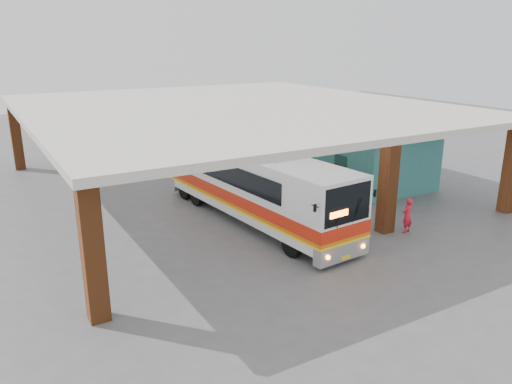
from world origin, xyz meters
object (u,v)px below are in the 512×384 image
object	(u,v)px
coach_bus	(254,185)
motorcycle	(323,193)
red_chair	(300,170)
pedestrian	(407,215)

from	to	relation	value
coach_bus	motorcycle	xyz separation A→B (m)	(4.44, 0.60, -1.24)
coach_bus	motorcycle	bearing A→B (deg)	2.90
coach_bus	red_chair	distance (m)	8.42
motorcycle	red_chair	bearing A→B (deg)	-10.91
pedestrian	motorcycle	bearing A→B (deg)	-95.11
pedestrian	red_chair	xyz separation A→B (m)	(1.36, 9.98, -0.38)
coach_bus	pedestrian	size ratio (longest dim) A/B	7.85
pedestrian	red_chair	size ratio (longest dim) A/B	1.80
coach_bus	motorcycle	distance (m)	4.65
coach_bus	motorcycle	world-z (taller)	coach_bus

